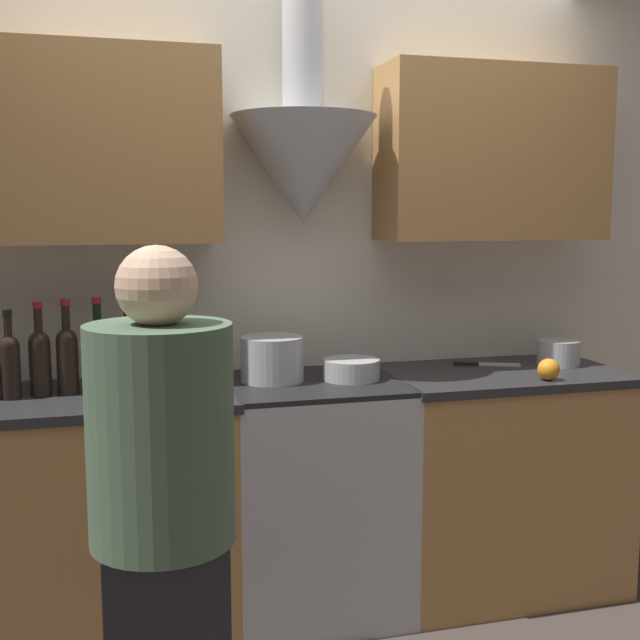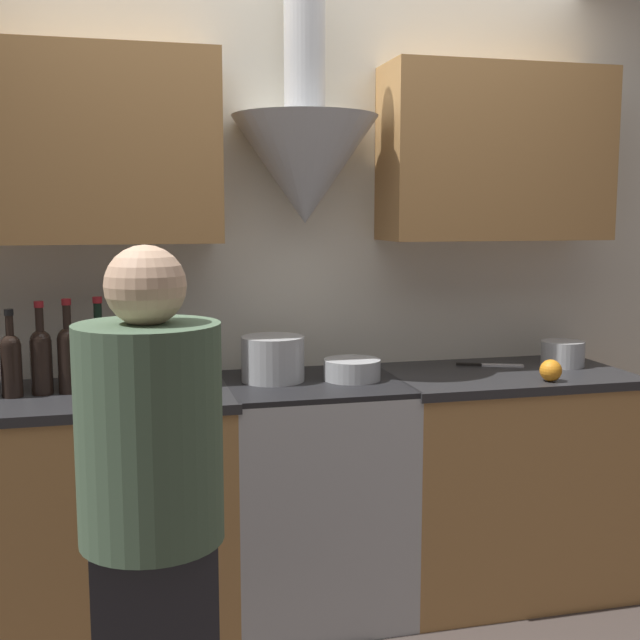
{
  "view_description": "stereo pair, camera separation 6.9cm",
  "coord_description": "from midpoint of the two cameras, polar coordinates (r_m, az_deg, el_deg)",
  "views": [
    {
      "loc": [
        -0.77,
        -2.61,
        1.56
      ],
      "look_at": [
        0.0,
        0.21,
        1.17
      ],
      "focal_mm": 45.0,
      "sensor_mm": 36.0,
      "label": 1
    },
    {
      "loc": [
        -0.71,
        -2.63,
        1.56
      ],
      "look_at": [
        0.0,
        0.21,
        1.17
      ],
      "focal_mm": 45.0,
      "sensor_mm": 36.0,
      "label": 2
    }
  ],
  "objects": [
    {
      "name": "wall_back",
      "position": [
        3.28,
        -1.42,
        5.8
      ],
      "size": [
        8.4,
        0.57,
        2.6
      ],
      "color": "silver",
      "rests_on": "ground_plane"
    },
    {
      "name": "counter_left",
      "position": [
        3.13,
        -16.23,
        -13.25
      ],
      "size": [
        1.13,
        0.62,
        0.92
      ],
      "color": "#B27F47",
      "rests_on": "ground_plane"
    },
    {
      "name": "counter_right",
      "position": [
        3.49,
        13.38,
        -10.97
      ],
      "size": [
        0.97,
        0.62,
        0.92
      ],
      "color": "#B27F47",
      "rests_on": "ground_plane"
    },
    {
      "name": "stove_range",
      "position": [
        3.22,
        0.18,
        -12.33
      ],
      "size": [
        0.67,
        0.6,
        0.92
      ],
      "color": "#B7BABC",
      "rests_on": "ground_plane"
    },
    {
      "name": "wine_bottle_3",
      "position": [
        2.99,
        -20.49,
        -2.79
      ],
      "size": [
        0.07,
        0.07,
        0.31
      ],
      "color": "black",
      "rests_on": "counter_left"
    },
    {
      "name": "wine_bottle_4",
      "position": [
        3.0,
        -18.6,
        -2.55
      ],
      "size": [
        0.08,
        0.08,
        0.33
      ],
      "color": "black",
      "rests_on": "counter_left"
    },
    {
      "name": "wine_bottle_5",
      "position": [
        2.99,
        -16.83,
        -2.44
      ],
      "size": [
        0.08,
        0.08,
        0.34
      ],
      "color": "black",
      "rests_on": "counter_left"
    },
    {
      "name": "wine_bottle_6",
      "position": [
        2.98,
        -14.8,
        -2.26
      ],
      "size": [
        0.08,
        0.08,
        0.34
      ],
      "color": "black",
      "rests_on": "counter_left"
    },
    {
      "name": "wine_bottle_7",
      "position": [
        2.98,
        -12.76,
        -2.4
      ],
      "size": [
        0.07,
        0.07,
        0.32
      ],
      "color": "black",
      "rests_on": "counter_left"
    },
    {
      "name": "wine_bottle_8",
      "position": [
        2.98,
        -10.71,
        -2.46
      ],
      "size": [
        0.08,
        0.08,
        0.32
      ],
      "color": "black",
      "rests_on": "counter_left"
    },
    {
      "name": "stock_pot",
      "position": [
        3.08,
        -2.73,
        -2.76
      ],
      "size": [
        0.24,
        0.24,
        0.17
      ],
      "color": "#B7BABC",
      "rests_on": "stove_range"
    },
    {
      "name": "mixing_bowl",
      "position": [
        3.11,
        2.93,
        -3.53
      ],
      "size": [
        0.22,
        0.22,
        0.08
      ],
      "color": "#B7BABC",
      "rests_on": "stove_range"
    },
    {
      "name": "orange_fruit",
      "position": [
        3.21,
        16.68,
        -3.46
      ],
      "size": [
        0.08,
        0.08,
        0.08
      ],
      "color": "orange",
      "rests_on": "counter_right"
    },
    {
      "name": "saucepan",
      "position": [
        3.54,
        17.41,
        -2.29
      ],
      "size": [
        0.18,
        0.18,
        0.11
      ],
      "color": "#B7BABC",
      "rests_on": "counter_right"
    },
    {
      "name": "chefs_knife",
      "position": [
        3.47,
        12.57,
        -3.15
      ],
      "size": [
        0.27,
        0.13,
        0.01
      ],
      "rotation": [
        0.0,
        0.0,
        -0.38
      ],
      "color": "silver",
      "rests_on": "counter_right"
    },
    {
      "name": "person_foreground_left",
      "position": [
        1.96,
        -10.8,
        -14.8
      ],
      "size": [
        0.33,
        0.33,
        1.49
      ],
      "color": "#28282D",
      "rests_on": "ground_plane"
    }
  ]
}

